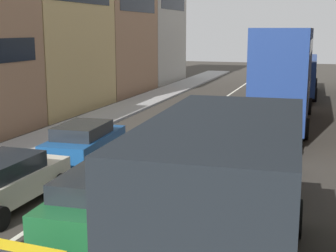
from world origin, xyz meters
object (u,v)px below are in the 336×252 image
sedan_centre_lane_second (99,197)px  sedan_right_lane_behind_truck (259,161)px  removalist_box_truck (231,196)px  bus_mid_queue_primary (285,72)px  wagon_left_lane_second (3,180)px  wagon_right_lane_far (278,129)px  bus_far_queue_secondary (299,72)px  hatchback_centre_lane_third (172,148)px  sedan_left_lane_third (84,141)px

sedan_centre_lane_second → sedan_right_lane_behind_truck: bearing=-38.8°
removalist_box_truck → sedan_right_lane_behind_truck: removalist_box_truck is taller
sedan_centre_lane_second → sedan_right_lane_behind_truck: (3.41, 4.77, 0.00)m
bus_mid_queue_primary → sedan_centre_lane_second: bearing=166.8°
wagon_left_lane_second → sedan_right_lane_behind_truck: 7.93m
wagon_left_lane_second → wagon_right_lane_far: bearing=-34.5°
removalist_box_truck → bus_far_queue_secondary: (-0.33, 29.49, -0.21)m
hatchback_centre_lane_third → bus_far_queue_secondary: (3.21, 21.91, 0.96)m
sedan_left_lane_third → wagon_left_lane_second: bearing=177.4°
sedan_right_lane_behind_truck → bus_mid_queue_primary: bus_mid_queue_primary is taller
removalist_box_truck → wagon_left_lane_second: bearing=67.8°
hatchback_centre_lane_third → sedan_left_lane_third: bearing=93.4°
wagon_right_lane_far → removalist_box_truck: bearing=-177.2°
removalist_box_truck → wagon_left_lane_second: (-6.97, 2.50, -1.18)m
bus_far_queue_secondary → bus_mid_queue_primary: bearing=178.5°
wagon_right_lane_far → sedan_centre_lane_second: bearing=162.5°
wagon_left_lane_second → sedan_centre_lane_second: bearing=-97.1°
bus_mid_queue_primary → bus_far_queue_secondary: 12.38m
sedan_centre_lane_second → hatchback_centre_lane_third: 5.51m
sedan_left_lane_third → hatchback_centre_lane_third: bearing=-94.3°
removalist_box_truck → bus_mid_queue_primary: size_ratio=0.74×
wagon_left_lane_second → sedan_left_lane_third: bearing=1.7°
bus_far_queue_secondary → wagon_left_lane_second: bearing=165.2°
bus_mid_queue_primary → sedan_right_lane_behind_truck: bearing=179.7°
removalist_box_truck → sedan_centre_lane_second: bearing=58.5°
removalist_box_truck → wagon_right_lane_far: size_ratio=1.79×
bus_mid_queue_primary → removalist_box_truck: bearing=-179.4°
bus_mid_queue_primary → sedan_left_lane_third: bearing=144.3°
hatchback_centre_lane_third → wagon_right_lane_far: same height
wagon_right_lane_far → sedan_right_lane_behind_truck: bearing=-179.5°
wagon_left_lane_second → sedan_left_lane_third: 5.11m
hatchback_centre_lane_third → wagon_right_lane_far: size_ratio=1.01×
wagon_left_lane_second → bus_far_queue_secondary: size_ratio=0.41×
wagon_left_lane_second → bus_far_queue_secondary: 27.82m
wagon_right_lane_far → bus_mid_queue_primary: bus_mid_queue_primary is taller
removalist_box_truck → wagon_right_lane_far: removalist_box_truck is taller
wagon_left_lane_second → sedan_right_lane_behind_truck: (6.63, 4.35, 0.00)m
sedan_right_lane_behind_truck → bus_mid_queue_primary: bearing=-3.2°
wagon_left_lane_second → removalist_box_truck: bearing=-109.4°
sedan_left_lane_third → bus_mid_queue_primary: bearing=-38.8°
wagon_left_lane_second → sedan_left_lane_third: size_ratio=0.98×
bus_far_queue_secondary → hatchback_centre_lane_third: bearing=170.7°
hatchback_centre_lane_third → sedan_left_lane_third: size_ratio=1.00×
wagon_right_lane_far → bus_mid_queue_primary: (-0.21, 4.98, 2.03)m
removalist_box_truck → bus_far_queue_secondary: bearing=-1.9°
removalist_box_truck → bus_far_queue_secondary: size_ratio=0.74×
sedan_right_lane_behind_truck → bus_mid_queue_primary: 10.51m
sedan_left_lane_third → wagon_right_lane_far: bearing=-60.3°
wagon_left_lane_second → wagon_right_lane_far: size_ratio=0.99×
sedan_left_lane_third → bus_far_queue_secondary: bearing=-21.1°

